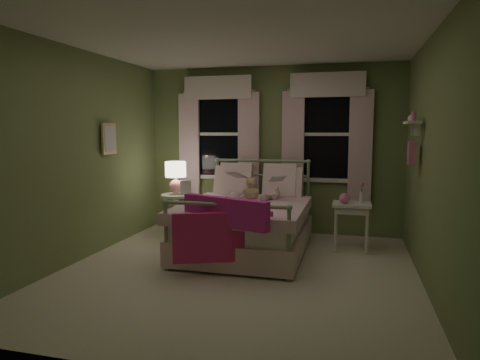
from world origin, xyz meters
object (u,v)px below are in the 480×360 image
(teddy_bear, at_px, (251,190))
(nightstand_right, at_px, (352,210))
(nightstand_left, at_px, (176,209))
(child_right, at_px, (273,181))
(table_lamp, at_px, (176,174))
(child_left, at_px, (235,175))
(bed, at_px, (247,223))

(teddy_bear, relative_size, nightstand_right, 0.50)
(teddy_bear, xyz_separation_m, nightstand_left, (-1.22, 0.23, -0.37))
(child_right, height_order, nightstand_right, child_right)
(child_right, height_order, table_lamp, child_right)
(child_left, xyz_separation_m, table_lamp, (-0.94, 0.07, -0.03))
(child_right, bearing_deg, child_left, 17.34)
(nightstand_left, distance_m, nightstand_right, 2.58)
(teddy_bear, bearing_deg, nightstand_right, 4.85)
(bed, height_order, child_right, child_right)
(teddy_bear, bearing_deg, child_right, 29.50)
(teddy_bear, distance_m, nightstand_right, 1.38)
(bed, distance_m, child_left, 0.78)
(child_right, xyz_separation_m, table_lamp, (-1.50, 0.07, 0.05))
(child_right, bearing_deg, table_lamp, 14.68)
(bed, distance_m, nightstand_right, 1.41)
(table_lamp, relative_size, nightstand_right, 0.75)
(teddy_bear, xyz_separation_m, nightstand_right, (1.35, 0.11, -0.24))
(teddy_bear, bearing_deg, bed, -90.00)
(nightstand_left, height_order, table_lamp, table_lamp)
(nightstand_left, xyz_separation_m, nightstand_right, (2.57, -0.11, 0.13))
(child_right, height_order, teddy_bear, child_right)
(nightstand_left, bearing_deg, bed, -21.90)
(child_left, relative_size, nightstand_left, 1.26)
(child_left, bearing_deg, nightstand_right, 169.77)
(teddy_bear, distance_m, nightstand_left, 1.30)
(child_right, bearing_deg, bed, 73.74)
(teddy_bear, height_order, nightstand_left, teddy_bear)
(nightstand_left, xyz_separation_m, table_lamp, (0.00, -0.00, 0.54))
(child_left, xyz_separation_m, teddy_bear, (0.28, -0.16, -0.19))
(child_right, xyz_separation_m, nightstand_right, (1.07, -0.04, -0.35))
(table_lamp, bearing_deg, nightstand_right, -2.53)
(teddy_bear, height_order, nightstand_right, teddy_bear)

